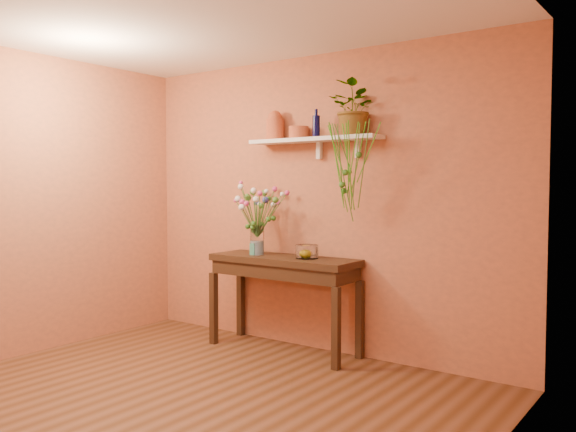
{
  "coord_description": "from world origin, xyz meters",
  "views": [
    {
      "loc": [
        2.98,
        -2.56,
        1.52
      ],
      "look_at": [
        0.0,
        1.55,
        1.25
      ],
      "focal_mm": 36.95,
      "sensor_mm": 36.0,
      "label": 1
    }
  ],
  "objects_px": {
    "blue_bottle": "(316,126)",
    "spider_plant": "(355,108)",
    "sideboard": "(283,270)",
    "terracotta_jug": "(275,126)",
    "glass_vase": "(257,242)",
    "bouquet": "(258,203)",
    "glass_bowl": "(307,252)"
  },
  "relations": [
    {
      "from": "blue_bottle",
      "to": "spider_plant",
      "type": "distance_m",
      "value": 0.4
    },
    {
      "from": "terracotta_jug",
      "to": "bouquet",
      "type": "bearing_deg",
      "value": -116.26
    },
    {
      "from": "spider_plant",
      "to": "glass_bowl",
      "type": "bearing_deg",
      "value": -167.18
    },
    {
      "from": "sideboard",
      "to": "terracotta_jug",
      "type": "xyz_separation_m",
      "value": [
        -0.21,
        0.15,
        1.33
      ]
    },
    {
      "from": "glass_bowl",
      "to": "spider_plant",
      "type": "bearing_deg",
      "value": 12.82
    },
    {
      "from": "terracotta_jug",
      "to": "blue_bottle",
      "type": "distance_m",
      "value": 0.5
    },
    {
      "from": "blue_bottle",
      "to": "bouquet",
      "type": "relative_size",
      "value": 0.47
    },
    {
      "from": "blue_bottle",
      "to": "bouquet",
      "type": "bearing_deg",
      "value": -169.45
    },
    {
      "from": "terracotta_jug",
      "to": "sideboard",
      "type": "bearing_deg",
      "value": -35.43
    },
    {
      "from": "sideboard",
      "to": "spider_plant",
      "type": "xyz_separation_m",
      "value": [
        0.67,
        0.11,
        1.43
      ]
    },
    {
      "from": "bouquet",
      "to": "glass_bowl",
      "type": "xyz_separation_m",
      "value": [
        0.53,
        0.03,
        -0.42
      ]
    },
    {
      "from": "spider_plant",
      "to": "glass_vase",
      "type": "relative_size",
      "value": 1.67
    },
    {
      "from": "bouquet",
      "to": "glass_bowl",
      "type": "distance_m",
      "value": 0.68
    },
    {
      "from": "glass_vase",
      "to": "glass_bowl",
      "type": "bearing_deg",
      "value": 4.07
    },
    {
      "from": "spider_plant",
      "to": "bouquet",
      "type": "bearing_deg",
      "value": -172.33
    },
    {
      "from": "sideboard",
      "to": "glass_bowl",
      "type": "distance_m",
      "value": 0.31
    },
    {
      "from": "terracotta_jug",
      "to": "spider_plant",
      "type": "height_order",
      "value": "spider_plant"
    },
    {
      "from": "sideboard",
      "to": "bouquet",
      "type": "xyz_separation_m",
      "value": [
        -0.29,
        -0.02,
        0.6
      ]
    },
    {
      "from": "terracotta_jug",
      "to": "spider_plant",
      "type": "distance_m",
      "value": 0.88
    },
    {
      "from": "blue_bottle",
      "to": "glass_vase",
      "type": "bearing_deg",
      "value": -168.94
    },
    {
      "from": "bouquet",
      "to": "sideboard",
      "type": "bearing_deg",
      "value": 3.09
    },
    {
      "from": "sideboard",
      "to": "bouquet",
      "type": "bearing_deg",
      "value": -176.91
    },
    {
      "from": "terracotta_jug",
      "to": "blue_bottle",
      "type": "height_order",
      "value": "terracotta_jug"
    },
    {
      "from": "terracotta_jug",
      "to": "spider_plant",
      "type": "xyz_separation_m",
      "value": [
        0.88,
        -0.03,
        0.1
      ]
    },
    {
      "from": "blue_bottle",
      "to": "glass_vase",
      "type": "distance_m",
      "value": 1.21
    },
    {
      "from": "sideboard",
      "to": "spider_plant",
      "type": "bearing_deg",
      "value": 9.58
    },
    {
      "from": "blue_bottle",
      "to": "terracotta_jug",
      "type": "bearing_deg",
      "value": 173.8
    },
    {
      "from": "sideboard",
      "to": "glass_bowl",
      "type": "height_order",
      "value": "glass_bowl"
    },
    {
      "from": "glass_vase",
      "to": "glass_bowl",
      "type": "height_order",
      "value": "glass_vase"
    },
    {
      "from": "terracotta_jug",
      "to": "glass_bowl",
      "type": "bearing_deg",
      "value": -16.03
    },
    {
      "from": "sideboard",
      "to": "spider_plant",
      "type": "height_order",
      "value": "spider_plant"
    },
    {
      "from": "sideboard",
      "to": "blue_bottle",
      "type": "xyz_separation_m",
      "value": [
        0.29,
        0.09,
        1.3
      ]
    }
  ]
}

